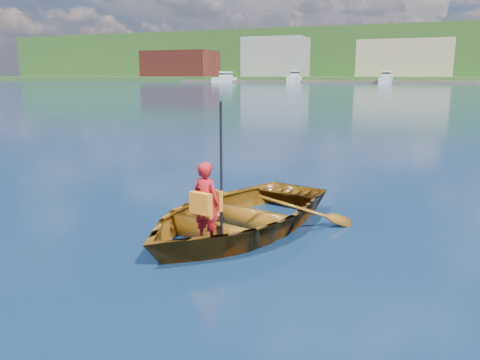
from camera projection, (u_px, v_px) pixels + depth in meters
ground at (277, 242)px, 6.93m from camera, size 600.00×600.00×0.00m
rowboat at (236, 215)px, 7.40m from camera, size 3.79×4.59×0.83m
child_paddler at (207, 202)px, 6.51m from camera, size 0.48×0.41×1.98m
shoreline at (422, 58)px, 220.08m from camera, size 400.00×140.00×22.00m
dock at (421, 82)px, 141.24m from camera, size 160.04×5.99×0.80m
waterfront_buildings at (396, 59)px, 158.17m from camera, size 202.00×16.00×14.00m
marina_yachts at (451, 79)px, 133.97m from camera, size 143.07×13.26×4.37m
hillside_trees at (441, 40)px, 221.20m from camera, size 290.46×85.71×25.75m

